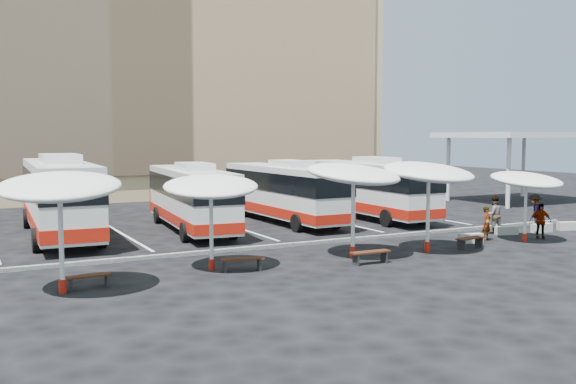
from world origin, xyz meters
name	(u,v)px	position (x,y,z in m)	size (l,w,h in m)	color
ground	(299,248)	(0.00, 0.00, 0.00)	(120.00, 120.00, 0.00)	black
sandstone_building	(123,47)	(0.00, 31.87, 12.63)	(42.00, 18.25, 29.60)	tan
service_canopy	(518,137)	(24.00, 10.00, 4.87)	(10.00, 8.00, 5.20)	silver
curb_divider	(294,244)	(0.00, 0.50, 0.07)	(34.00, 0.25, 0.15)	black
bay_lines	(230,225)	(0.00, 8.00, 0.01)	(24.15, 12.00, 0.01)	white
bus_0	(59,194)	(-8.89, 8.34, 2.08)	(3.44, 12.95, 4.07)	silver
bus_1	(191,195)	(-2.48, 7.35, 1.82)	(3.50, 11.42, 3.57)	silver
bus_2	(283,190)	(3.25, 7.88, 1.83)	(2.73, 11.29, 3.58)	silver
bus_3	(367,186)	(8.64, 7.35, 1.89)	(2.94, 11.70, 3.70)	silver
sunshade_0	(60,187)	(-10.53, -3.79, 3.35)	(4.72, 4.75, 3.94)	silver
sunshade_1	(211,187)	(-5.12, -2.64, 3.08)	(4.39, 4.42, 3.62)	silver
sunshade_2	(353,174)	(0.86, -2.96, 3.38)	(4.79, 4.83, 3.98)	silver
sunshade_3	(429,173)	(4.32, -3.45, 3.38)	(4.28, 4.32, 3.98)	silver
sunshade_4	(526,180)	(10.10, -3.45, 2.88)	(3.38, 3.42, 3.39)	silver
wood_bench_0	(89,278)	(-9.68, -3.50, 0.34)	(1.46, 0.48, 0.44)	black
wood_bench_1	(242,261)	(-4.22, -3.37, 0.38)	(1.65, 0.75, 0.49)	black
wood_bench_2	(370,254)	(0.69, -4.44, 0.38)	(1.64, 0.47, 0.50)	black
wood_bench_3	(470,240)	(6.60, -3.61, 0.37)	(1.63, 0.71, 0.49)	black
conc_bench_0	(471,238)	(7.63, -2.55, 0.21)	(1.15, 0.38, 0.43)	#989892
conc_bench_1	(506,231)	(10.97, -1.50, 0.21)	(1.10, 0.37, 0.41)	#989892
conc_bench_2	(542,228)	(13.21, -1.75, 0.22)	(1.19, 0.40, 0.45)	#989892
conc_bench_3	(568,226)	(15.08, -1.84, 0.21)	(1.14, 0.38, 0.43)	#989892
passenger_0	(487,224)	(8.76, -2.39, 0.81)	(0.59, 0.39, 1.61)	black
passenger_1	(494,215)	(10.76, -0.88, 0.96)	(0.93, 0.73, 1.92)	black
passenger_2	(540,221)	(11.46, -3.15, 0.85)	(1.00, 0.42, 1.70)	black
passenger_3	(534,212)	(13.69, -0.78, 0.94)	(1.21, 0.70, 1.88)	black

